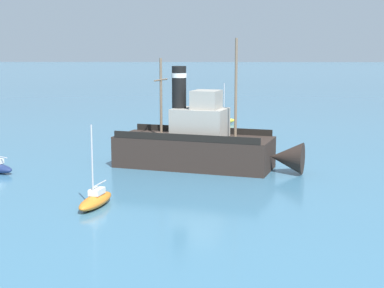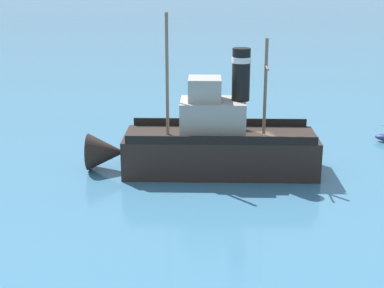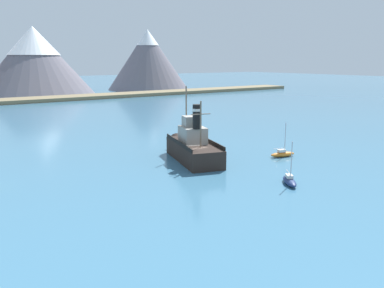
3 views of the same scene
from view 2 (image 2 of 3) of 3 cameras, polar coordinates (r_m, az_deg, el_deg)
ground_plane at (r=37.12m, az=6.12°, el=-2.92°), size 600.00×600.00×0.00m
old_tugboat at (r=36.97m, az=1.81°, el=0.07°), size 7.76×14.75×9.90m
sailboat_orange at (r=49.62m, az=4.58°, el=2.67°), size 3.95×2.01×4.90m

